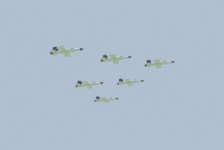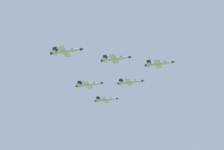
{
  "view_description": "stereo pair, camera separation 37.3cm",
  "coord_description": "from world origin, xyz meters",
  "views": [
    {
      "loc": [
        -112.96,
        112.93,
        103.21
      ],
      "look_at": [
        21.71,
        46.64,
        175.46
      ],
      "focal_mm": 54.56,
      "sensor_mm": 36.0,
      "label": 1
    },
    {
      "loc": [
        -113.13,
        112.6,
        103.21
      ],
      "look_at": [
        21.71,
        46.64,
        175.46
      ],
      "focal_mm": 54.56,
      "sensor_mm": 36.0,
      "label": 2
    }
  ],
  "objects": [
    {
      "name": "jet_right_outer",
      "position": [
        7.13,
        75.18,
        174.29
      ],
      "size": [
        11.51,
        12.6,
        3.17
      ],
      "rotation": [
        0.0,
        0.0,
        4.0
      ],
      "color": "#9EA3A8"
    },
    {
      "name": "jet_right_wingman",
      "position": [
        6.65,
        52.14,
        175.92
      ],
      "size": [
        11.07,
        12.11,
        3.05
      ],
      "rotation": [
        0.0,
        0.0,
        3.99
      ],
      "color": "#9EA3A8"
    },
    {
      "name": "jet_slot_rear",
      "position": [
        29.46,
        55.38,
        171.78
      ],
      "size": [
        11.57,
        12.22,
        3.13
      ],
      "rotation": [
        0.0,
        0.0,
        3.97
      ],
      "color": "#9EA3A8"
    },
    {
      "name": "jet_left_outer",
      "position": [
        51.8,
        35.58,
        175.1
      ],
      "size": [
        11.33,
        12.06,
        3.08
      ],
      "rotation": [
        0.0,
        0.0,
        3.97
      ],
      "color": "#9EA3A8"
    },
    {
      "name": "jet_lead",
      "position": [
        6.17,
        29.1,
        178.55
      ],
      "size": [
        11.31,
        12.15,
        3.09
      ],
      "rotation": [
        0.0,
        0.0,
        3.98
      ],
      "color": "#9EA3A8"
    },
    {
      "name": "jet_left_wingman",
      "position": [
        28.98,
        32.34,
        177.49
      ],
      "size": [
        11.49,
        12.12,
        3.1
      ],
      "rotation": [
        0.0,
        0.0,
        3.97
      ],
      "color": "#9EA3A8"
    }
  ]
}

